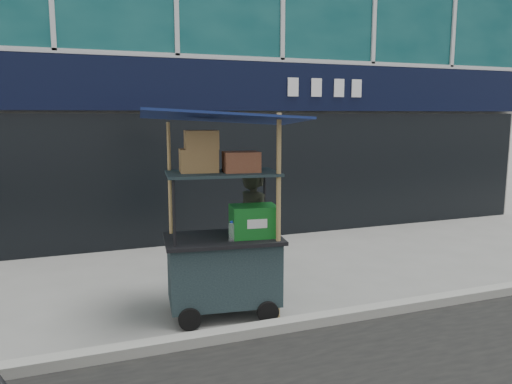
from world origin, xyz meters
name	(u,v)px	position (x,y,z in m)	size (l,w,h in m)	color
ground	(256,327)	(0.00, 0.00, 0.00)	(80.00, 80.00, 0.00)	slate
curb	(262,329)	(0.00, -0.20, 0.06)	(80.00, 0.18, 0.12)	gray
vendor_cart	(225,244)	(-0.20, 0.50, 0.86)	(1.96, 1.51, 2.46)	black
vendor_man	(255,232)	(0.33, 0.88, 0.88)	(0.64, 0.42, 1.76)	black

